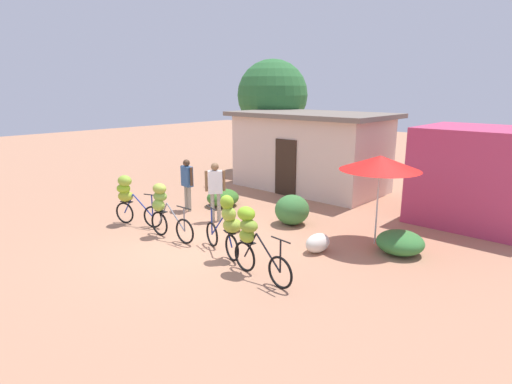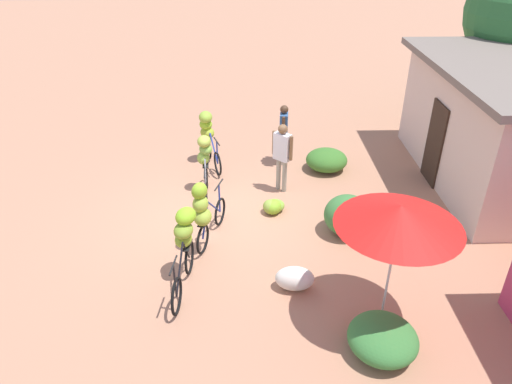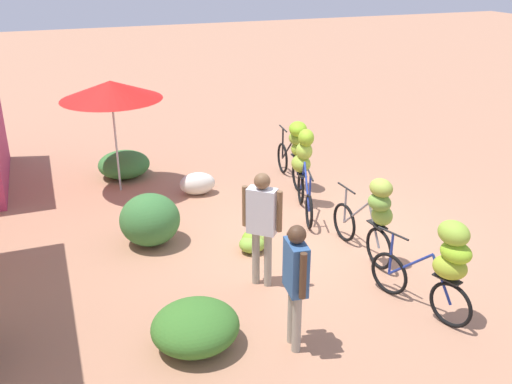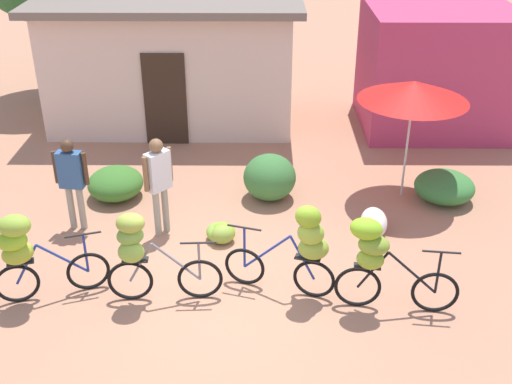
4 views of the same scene
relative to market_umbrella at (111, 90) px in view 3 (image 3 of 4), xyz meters
The scene contains 13 objects.
ground_plane 4.80m from the market_umbrella, 136.43° to the right, with size 60.00×60.00×0.00m, color #AE785B.
hedge_bush_front_left 5.56m from the market_umbrella, behind, with size 1.01×1.07×0.55m, color #3A7329.
hedge_bush_front_right 2.93m from the market_umbrella, behind, with size 0.96×0.97×0.84m, color #3B7538.
hedge_bush_mid 1.90m from the market_umbrella, 15.22° to the right, with size 1.08×1.07×0.54m, color #377937.
market_umbrella is the anchor object (origin of this frame).
bicycle_leftmost 6.75m from the market_umbrella, 151.19° to the right, with size 1.52×0.67×1.40m.
bicycle_near_pile 5.42m from the market_umbrella, 143.08° to the right, with size 1.62×0.42×1.40m.
bicycle_center_loaded 3.85m from the market_umbrella, 123.77° to the right, with size 1.58×0.62×1.48m.
bicycle_by_shop 3.68m from the market_umbrella, 107.37° to the right, with size 1.69×0.49×1.40m.
banana_pile_on_ground 4.09m from the market_umbrella, 153.40° to the right, with size 0.60×0.60×0.32m.
produce_sack 2.39m from the market_umbrella, 118.14° to the right, with size 0.70×0.44×0.44m, color silver.
person_vendor 5.92m from the market_umbrella, 167.81° to the right, with size 0.58×0.24×1.62m.
person_bystander 4.58m from the market_umbrella, 162.06° to the right, with size 0.41×0.45×1.70m.
Camera 3 is at (-7.67, 4.19, 4.42)m, focal length 40.11 mm.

